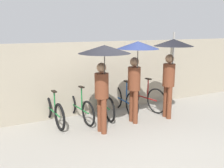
{
  "coord_description": "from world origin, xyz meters",
  "views": [
    {
      "loc": [
        -2.83,
        -4.28,
        2.4
      ],
      "look_at": [
        0.07,
        1.34,
        1.0
      ],
      "focal_mm": 40.0,
      "sensor_mm": 36.0,
      "label": 1
    }
  ],
  "objects_px": {
    "parked_bicycle_3": "(124,100)",
    "pedestrian_trailing": "(172,57)",
    "pedestrian_center": "(137,59)",
    "parked_bicycle_2": "(102,103)",
    "parked_bicycle_1": "(79,107)",
    "parked_bicycle_4": "(143,96)",
    "pedestrian_leading": "(104,62)",
    "parked_bicycle_0": "(53,110)"
  },
  "relations": [
    {
      "from": "parked_bicycle_2",
      "to": "parked_bicycle_1",
      "type": "bearing_deg",
      "value": 94.3
    },
    {
      "from": "pedestrian_trailing",
      "to": "parked_bicycle_4",
      "type": "bearing_deg",
      "value": -76.76
    },
    {
      "from": "parked_bicycle_2",
      "to": "pedestrian_leading",
      "type": "height_order",
      "value": "pedestrian_leading"
    },
    {
      "from": "parked_bicycle_0",
      "to": "parked_bicycle_2",
      "type": "xyz_separation_m",
      "value": [
        1.38,
        -0.01,
        0.0
      ]
    },
    {
      "from": "parked_bicycle_0",
      "to": "pedestrian_trailing",
      "type": "distance_m",
      "value": 3.37
    },
    {
      "from": "parked_bicycle_1",
      "to": "parked_bicycle_4",
      "type": "distance_m",
      "value": 2.07
    },
    {
      "from": "pedestrian_leading",
      "to": "pedestrian_trailing",
      "type": "distance_m",
      "value": 2.01
    },
    {
      "from": "parked_bicycle_2",
      "to": "parked_bicycle_3",
      "type": "bearing_deg",
      "value": -88.19
    },
    {
      "from": "parked_bicycle_1",
      "to": "pedestrian_leading",
      "type": "relative_size",
      "value": 0.85
    },
    {
      "from": "parked_bicycle_0",
      "to": "parked_bicycle_1",
      "type": "xyz_separation_m",
      "value": [
        0.69,
        -0.02,
        -0.0
      ]
    },
    {
      "from": "pedestrian_leading",
      "to": "parked_bicycle_3",
      "type": "bearing_deg",
      "value": -140.57
    },
    {
      "from": "parked_bicycle_2",
      "to": "parked_bicycle_4",
      "type": "xyz_separation_m",
      "value": [
        1.38,
        -0.01,
        0.03
      ]
    },
    {
      "from": "parked_bicycle_2",
      "to": "parked_bicycle_3",
      "type": "relative_size",
      "value": 1.06
    },
    {
      "from": "parked_bicycle_3",
      "to": "pedestrian_center",
      "type": "distance_m",
      "value": 1.6
    },
    {
      "from": "parked_bicycle_1",
      "to": "parked_bicycle_2",
      "type": "distance_m",
      "value": 0.69
    },
    {
      "from": "parked_bicycle_4",
      "to": "parked_bicycle_0",
      "type": "bearing_deg",
      "value": 79.54
    },
    {
      "from": "parked_bicycle_2",
      "to": "pedestrian_center",
      "type": "distance_m",
      "value": 1.69
    },
    {
      "from": "parked_bicycle_1",
      "to": "parked_bicycle_4",
      "type": "relative_size",
      "value": 0.97
    },
    {
      "from": "parked_bicycle_0",
      "to": "parked_bicycle_1",
      "type": "height_order",
      "value": "parked_bicycle_1"
    },
    {
      "from": "pedestrian_trailing",
      "to": "parked_bicycle_2",
      "type": "bearing_deg",
      "value": -29.14
    },
    {
      "from": "parked_bicycle_0",
      "to": "parked_bicycle_4",
      "type": "relative_size",
      "value": 0.93
    },
    {
      "from": "parked_bicycle_0",
      "to": "pedestrian_trailing",
      "type": "xyz_separation_m",
      "value": [
        2.9,
        -1.08,
        1.33
      ]
    },
    {
      "from": "parked_bicycle_1",
      "to": "parked_bicycle_2",
      "type": "height_order",
      "value": "parked_bicycle_1"
    },
    {
      "from": "pedestrian_trailing",
      "to": "pedestrian_leading",
      "type": "bearing_deg",
      "value": 8.89
    },
    {
      "from": "parked_bicycle_1",
      "to": "pedestrian_leading",
      "type": "xyz_separation_m",
      "value": [
        0.2,
        -1.16,
        1.33
      ]
    },
    {
      "from": "parked_bicycle_4",
      "to": "pedestrian_center",
      "type": "bearing_deg",
      "value": 127.14
    },
    {
      "from": "parked_bicycle_4",
      "to": "pedestrian_center",
      "type": "distance_m",
      "value": 1.8
    },
    {
      "from": "pedestrian_center",
      "to": "parked_bicycle_3",
      "type": "bearing_deg",
      "value": -101.46
    },
    {
      "from": "parked_bicycle_1",
      "to": "pedestrian_center",
      "type": "distance_m",
      "value": 2.01
    },
    {
      "from": "parked_bicycle_2",
      "to": "pedestrian_center",
      "type": "height_order",
      "value": "pedestrian_center"
    },
    {
      "from": "parked_bicycle_0",
      "to": "pedestrian_trailing",
      "type": "bearing_deg",
      "value": -114.36
    },
    {
      "from": "pedestrian_leading",
      "to": "pedestrian_center",
      "type": "height_order",
      "value": "pedestrian_center"
    },
    {
      "from": "parked_bicycle_3",
      "to": "pedestrian_trailing",
      "type": "xyz_separation_m",
      "value": [
        0.82,
        -1.04,
        1.31
      ]
    },
    {
      "from": "parked_bicycle_2",
      "to": "pedestrian_trailing",
      "type": "distance_m",
      "value": 2.28
    },
    {
      "from": "parked_bicycle_1",
      "to": "pedestrian_leading",
      "type": "bearing_deg",
      "value": -175.61
    },
    {
      "from": "parked_bicycle_0",
      "to": "parked_bicycle_3",
      "type": "relative_size",
      "value": 1.01
    },
    {
      "from": "pedestrian_leading",
      "to": "parked_bicycle_1",
      "type": "bearing_deg",
      "value": -84.79
    },
    {
      "from": "parked_bicycle_0",
      "to": "parked_bicycle_4",
      "type": "xyz_separation_m",
      "value": [
        2.76,
        -0.02,
        0.04
      ]
    },
    {
      "from": "parked_bicycle_0",
      "to": "parked_bicycle_1",
      "type": "distance_m",
      "value": 0.69
    },
    {
      "from": "pedestrian_center",
      "to": "parked_bicycle_2",
      "type": "bearing_deg",
      "value": -61.95
    },
    {
      "from": "parked_bicycle_1",
      "to": "pedestrian_trailing",
      "type": "distance_m",
      "value": 2.79
    },
    {
      "from": "pedestrian_leading",
      "to": "pedestrian_center",
      "type": "distance_m",
      "value": 1.03
    }
  ]
}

